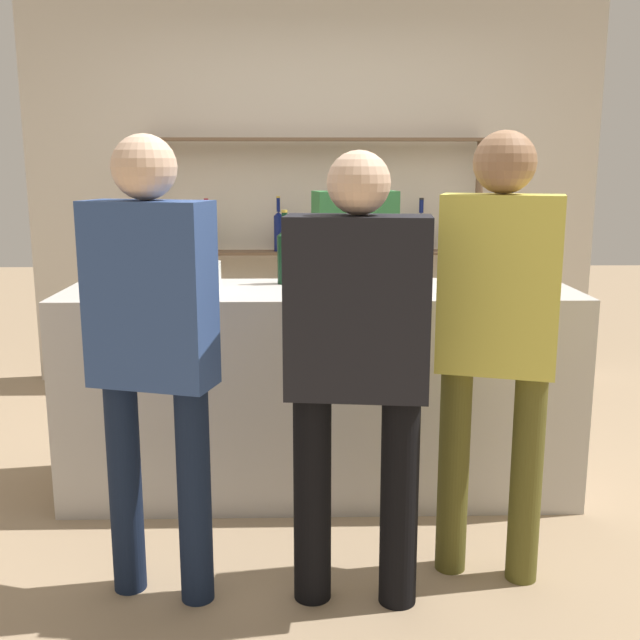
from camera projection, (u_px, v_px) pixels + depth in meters
ground_plane at (320, 486)px, 3.62m from camera, size 16.00×16.00×0.00m
bar_counter at (320, 390)px, 3.52m from camera, size 2.34×0.65×0.97m
back_wall at (314, 183)px, 5.22m from camera, size 3.94×0.12×2.80m
back_shelf at (315, 222)px, 5.10m from camera, size 2.29×0.18×1.70m
counter_bottle_0 at (130, 256)px, 3.56m from camera, size 0.07×0.07×0.34m
counter_bottle_1 at (285, 255)px, 3.55m from camera, size 0.07×0.07×0.35m
counter_bottle_2 at (172, 257)px, 3.43m from camera, size 0.07×0.07×0.37m
wine_glass at (105, 267)px, 3.23m from camera, size 0.08×0.08×0.17m
ice_bucket at (395, 260)px, 3.55m from camera, size 0.21×0.21×0.23m
cork_jar at (208, 276)px, 3.39m from camera, size 0.12×0.12×0.13m
customer_right at (497, 324)px, 2.66m from camera, size 0.45×0.30×1.64m
server_behind_counter at (355, 270)px, 4.41m from camera, size 0.51×0.31×1.59m
customer_center at (357, 353)px, 2.50m from camera, size 0.49×0.26×1.57m
customer_left at (152, 336)px, 2.53m from camera, size 0.45×0.29×1.63m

